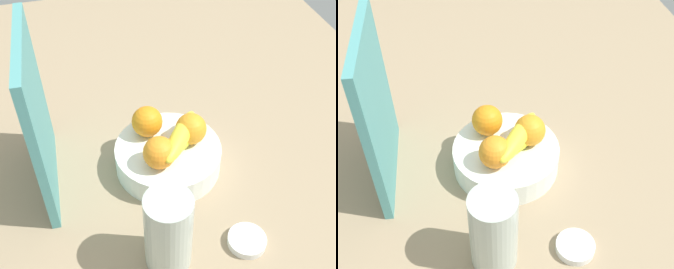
{
  "view_description": "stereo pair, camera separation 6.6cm",
  "coord_description": "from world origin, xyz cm",
  "views": [
    {
      "loc": [
        -70.31,
        18.87,
        75.7
      ],
      "look_at": [
        -3.11,
        0.68,
        9.99
      ],
      "focal_mm": 46.84,
      "sensor_mm": 36.0,
      "label": 1
    },
    {
      "loc": [
        -71.74,
        12.4,
        75.7
      ],
      "look_at": [
        -3.11,
        0.68,
        9.99
      ],
      "focal_mm": 46.84,
      "sensor_mm": 36.0,
      "label": 2
    }
  ],
  "objects": [
    {
      "name": "fruit_bowl",
      "position": [
        -3.11,
        0.68,
        2.99
      ],
      "size": [
        24.14,
        24.14,
        5.99
      ],
      "primitive_type": "cylinder",
      "color": "white",
      "rests_on": "ground_plane"
    },
    {
      "name": "orange_front_right",
      "position": [
        -7.58,
        3.77,
        9.54
      ],
      "size": [
        7.1,
        7.1,
        7.1
      ],
      "primitive_type": "sphere",
      "color": "orange",
      "rests_on": "fruit_bowl"
    },
    {
      "name": "orange_center",
      "position": [
        -2.17,
        -4.88,
        9.54
      ],
      "size": [
        7.1,
        7.1,
        7.1
      ],
      "primitive_type": "sphere",
      "color": "orange",
      "rests_on": "fruit_bowl"
    },
    {
      "name": "orange_front_left",
      "position": [
        2.76,
        4.01,
        9.54
      ],
      "size": [
        7.1,
        7.1,
        7.1
      ],
      "primitive_type": "sphere",
      "color": "orange",
      "rests_on": "fruit_bowl"
    },
    {
      "name": "cutting_board",
      "position": [
        -0.04,
        26.83,
        18.0
      ],
      "size": [
        28.04,
        2.63,
        36.0
      ],
      "primitive_type": "cube",
      "rotation": [
        0.0,
        0.0,
        -0.03
      ],
      "color": "teal",
      "rests_on": "ground_plane"
    },
    {
      "name": "banana_bunch",
      "position": [
        -4.19,
        -1.8,
        9.09
      ],
      "size": [
        16.19,
        15.99,
        6.2
      ],
      "color": "yellow",
      "rests_on": "fruit_bowl"
    },
    {
      "name": "thermos_tumbler",
      "position": [
        -26.6,
        6.96,
        8.83
      ],
      "size": [
        8.85,
        8.85,
        17.67
      ],
      "primitive_type": "cylinder",
      "color": "#B3C1B6",
      "rests_on": "ground_plane"
    },
    {
      "name": "jar_lid",
      "position": [
        -27.46,
        -8.93,
        0.86
      ],
      "size": [
        7.69,
        7.69,
        1.72
      ],
      "primitive_type": "cylinder",
      "color": "white",
      "rests_on": "ground_plane"
    },
    {
      "name": "ground_plane",
      "position": [
        0.0,
        0.0,
        -1.5
      ],
      "size": [
        180.0,
        140.0,
        3.0
      ],
      "primitive_type": "cube",
      "color": "#9A8566"
    }
  ]
}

